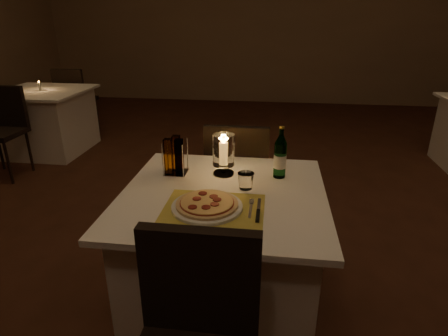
# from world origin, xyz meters

# --- Properties ---
(floor) EXTENTS (8.00, 10.00, 0.02)m
(floor) POSITION_xyz_m (0.00, 0.00, -0.01)
(floor) COLOR #462316
(floor) RESTS_ON ground
(wall_back) EXTENTS (8.00, 0.02, 3.00)m
(wall_back) POSITION_xyz_m (0.00, 5.01, 1.50)
(wall_back) COLOR #957557
(wall_back) RESTS_ON ground
(main_table) EXTENTS (1.00, 1.00, 0.74)m
(main_table) POSITION_xyz_m (0.05, -0.57, 0.37)
(main_table) COLOR white
(main_table) RESTS_ON ground
(chair_near) EXTENTS (0.42, 0.42, 0.90)m
(chair_near) POSITION_xyz_m (0.05, -1.28, 0.55)
(chair_near) COLOR black
(chair_near) RESTS_ON ground
(chair_far) EXTENTS (0.42, 0.42, 0.90)m
(chair_far) POSITION_xyz_m (0.05, 0.15, 0.55)
(chair_far) COLOR black
(chair_far) RESTS_ON ground
(placemat) EXTENTS (0.45, 0.34, 0.00)m
(placemat) POSITION_xyz_m (0.03, -0.75, 0.74)
(placemat) COLOR gold
(placemat) RESTS_ON main_table
(plate) EXTENTS (0.32, 0.32, 0.01)m
(plate) POSITION_xyz_m (0.00, -0.75, 0.75)
(plate) COLOR white
(plate) RESTS_ON placemat
(pizza) EXTENTS (0.28, 0.28, 0.02)m
(pizza) POSITION_xyz_m (0.00, -0.75, 0.77)
(pizza) COLOR #D8B77F
(pizza) RESTS_ON plate
(fork) EXTENTS (0.02, 0.18, 0.00)m
(fork) POSITION_xyz_m (0.20, -0.71, 0.75)
(fork) COLOR silver
(fork) RESTS_ON placemat
(knife) EXTENTS (0.02, 0.22, 0.01)m
(knife) POSITION_xyz_m (0.23, -0.77, 0.75)
(knife) COLOR black
(knife) RESTS_ON placemat
(tumbler) EXTENTS (0.08, 0.08, 0.08)m
(tumbler) POSITION_xyz_m (0.16, -0.51, 0.78)
(tumbler) COLOR white
(tumbler) RESTS_ON main_table
(water_bottle) EXTENTS (0.07, 0.07, 0.28)m
(water_bottle) POSITION_xyz_m (0.33, -0.34, 0.85)
(water_bottle) COLOR #549D5D
(water_bottle) RESTS_ON main_table
(hurricane_candle) EXTENTS (0.12, 0.12, 0.23)m
(hurricane_candle) POSITION_xyz_m (0.02, -0.34, 0.87)
(hurricane_candle) COLOR white
(hurricane_candle) RESTS_ON main_table
(cruet_caddy) EXTENTS (0.12, 0.12, 0.21)m
(cruet_caddy) POSITION_xyz_m (-0.24, -0.37, 0.84)
(cruet_caddy) COLOR white
(cruet_caddy) RESTS_ON main_table
(neighbor_table_left) EXTENTS (1.00, 1.00, 0.74)m
(neighbor_table_left) POSITION_xyz_m (-2.42, 1.83, 0.37)
(neighbor_table_left) COLOR white
(neighbor_table_left) RESTS_ON ground
(neighbor_chair_la) EXTENTS (0.42, 0.42, 0.90)m
(neighbor_chair_la) POSITION_xyz_m (-2.42, 1.11, 0.55)
(neighbor_chair_la) COLOR black
(neighbor_chair_la) RESTS_ON ground
(neighbor_chair_lb) EXTENTS (0.42, 0.42, 0.90)m
(neighbor_chair_lb) POSITION_xyz_m (-2.42, 2.54, 0.55)
(neighbor_chair_lb) COLOR black
(neighbor_chair_lb) RESTS_ON ground
(neighbor_candle_left) EXTENTS (0.03, 0.03, 0.11)m
(neighbor_candle_left) POSITION_xyz_m (-2.42, 1.83, 0.79)
(neighbor_candle_left) COLOR white
(neighbor_candle_left) RESTS_ON neighbor_table_left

